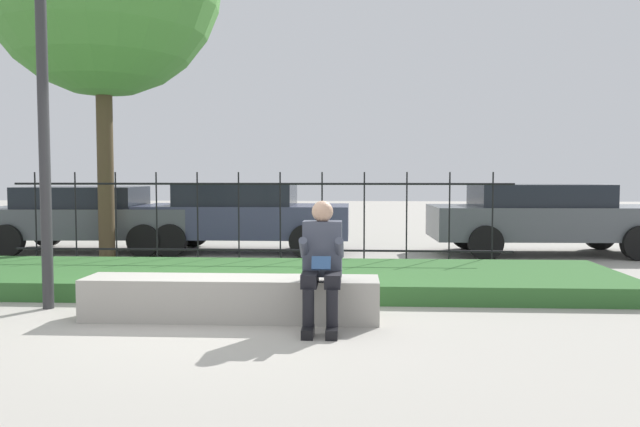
{
  "coord_description": "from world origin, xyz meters",
  "views": [
    {
      "loc": [
        1.49,
        -6.29,
        1.48
      ],
      "look_at": [
        0.95,
        3.36,
        0.89
      ],
      "focal_mm": 35.0,
      "sensor_mm": 36.0,
      "label": 1
    }
  ],
  "objects_px": {
    "car_parked_right": "(545,217)",
    "street_lamp": "(43,92)",
    "car_parked_left": "(90,216)",
    "person_seated_reader": "(322,260)",
    "car_parked_center": "(244,215)",
    "stone_bench": "(231,301)"
  },
  "relations": [
    {
      "from": "car_parked_right",
      "to": "street_lamp",
      "type": "bearing_deg",
      "value": -144.93
    },
    {
      "from": "car_parked_right",
      "to": "car_parked_left",
      "type": "xyz_separation_m",
      "value": [
        -8.72,
        -0.01,
        -0.03
      ]
    },
    {
      "from": "person_seated_reader",
      "to": "car_parked_center",
      "type": "height_order",
      "value": "car_parked_center"
    },
    {
      "from": "stone_bench",
      "to": "car_parked_center",
      "type": "bearing_deg",
      "value": 98.85
    },
    {
      "from": "stone_bench",
      "to": "street_lamp",
      "type": "bearing_deg",
      "value": 169.47
    },
    {
      "from": "person_seated_reader",
      "to": "street_lamp",
      "type": "relative_size",
      "value": 0.32
    },
    {
      "from": "car_parked_right",
      "to": "car_parked_left",
      "type": "height_order",
      "value": "car_parked_right"
    },
    {
      "from": "street_lamp",
      "to": "person_seated_reader",
      "type": "bearing_deg",
      "value": -12.91
    },
    {
      "from": "car_parked_left",
      "to": "car_parked_right",
      "type": "bearing_deg",
      "value": -3.19
    },
    {
      "from": "person_seated_reader",
      "to": "car_parked_right",
      "type": "bearing_deg",
      "value": 56.63
    },
    {
      "from": "car_parked_left",
      "to": "car_parked_center",
      "type": "bearing_deg",
      "value": -1.5
    },
    {
      "from": "car_parked_right",
      "to": "street_lamp",
      "type": "xyz_separation_m",
      "value": [
        -6.97,
        -5.18,
        1.67
      ]
    },
    {
      "from": "stone_bench",
      "to": "street_lamp",
      "type": "distance_m",
      "value": 3.09
    },
    {
      "from": "street_lamp",
      "to": "car_parked_center",
      "type": "bearing_deg",
      "value": 76.57
    },
    {
      "from": "car_parked_right",
      "to": "street_lamp",
      "type": "height_order",
      "value": "street_lamp"
    },
    {
      "from": "car_parked_center",
      "to": "car_parked_left",
      "type": "relative_size",
      "value": 0.98
    },
    {
      "from": "car_parked_center",
      "to": "person_seated_reader",
      "type": "bearing_deg",
      "value": -72.73
    },
    {
      "from": "person_seated_reader",
      "to": "car_parked_left",
      "type": "height_order",
      "value": "car_parked_left"
    },
    {
      "from": "car_parked_center",
      "to": "street_lamp",
      "type": "height_order",
      "value": "street_lamp"
    },
    {
      "from": "person_seated_reader",
      "to": "street_lamp",
      "type": "height_order",
      "value": "street_lamp"
    },
    {
      "from": "stone_bench",
      "to": "car_parked_right",
      "type": "xyz_separation_m",
      "value": [
        4.83,
        5.58,
        0.52
      ]
    },
    {
      "from": "car_parked_center",
      "to": "street_lamp",
      "type": "distance_m",
      "value": 5.66
    }
  ]
}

